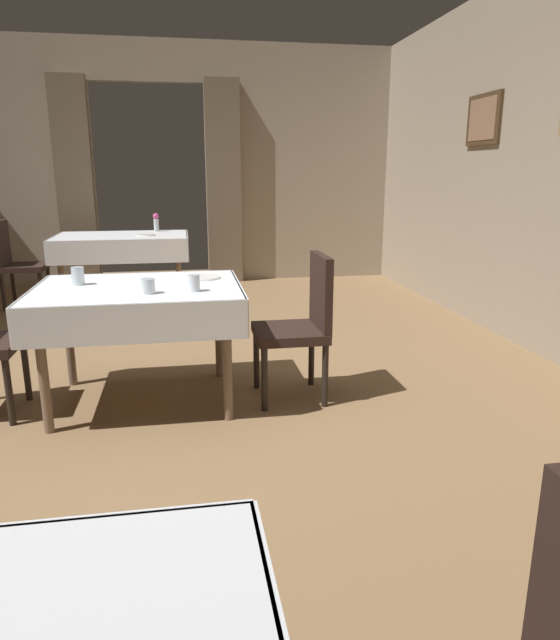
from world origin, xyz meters
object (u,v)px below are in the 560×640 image
dining_table_far (122,243)px  glass_mid_a (148,286)px  dining_table_mid (139,300)px  chair_mid_right (302,320)px  chair_far_left (16,260)px  glass_mid_b (194,283)px  flower_vase_far (156,222)px  glass_mid_c (78,276)px  plate_mid_d (203,277)px  plate_far_b (146,235)px

dining_table_far → glass_mid_a: (0.46, -3.23, 0.13)m
dining_table_mid → chair_mid_right: 1.02m
chair_far_left → glass_mid_a: 3.51m
chair_far_left → glass_mid_a: bearing=-63.5°
glass_mid_a → glass_mid_b: size_ratio=0.89×
chair_mid_right → flower_vase_far: (-1.02, 3.43, 0.35)m
chair_far_left → glass_mid_c: size_ratio=8.29×
chair_mid_right → glass_mid_a: 0.98m
dining_table_mid → glass_mid_b: 0.42m
chair_mid_right → chair_far_left: same height
glass_mid_b → glass_mid_c: 0.77m
chair_mid_right → chair_far_left: 3.89m
dining_table_far → dining_table_mid: bearing=-82.8°
chair_far_left → glass_mid_a: chair_far_left is taller
dining_table_mid → glass_mid_b: (0.34, -0.22, 0.14)m
flower_vase_far → dining_table_far: bearing=-137.4°
dining_table_mid → glass_mid_a: glass_mid_a is taller
glass_mid_a → plate_mid_d: (0.33, 0.43, -0.04)m
glass_mid_b → plate_far_b: glass_mid_b is taller
plate_mid_d → plate_far_b: same height
glass_mid_c → plate_mid_d: bearing=7.2°
glass_mid_a → dining_table_mid: bearing=107.7°
chair_mid_right → glass_mid_b: chair_mid_right is taller
plate_far_b → glass_mid_b: bearing=-81.9°
chair_mid_right → plate_mid_d: size_ratio=4.10×
plate_mid_d → flower_vase_far: size_ratio=1.08×
glass_mid_c → plate_far_b: size_ratio=0.58×
dining_table_mid → plate_mid_d: size_ratio=5.52×
dining_table_far → flower_vase_far: size_ratio=6.89×
dining_table_mid → chair_far_left: size_ratio=1.34×
glass_mid_b → flower_vase_far: (-0.35, 3.55, 0.06)m
dining_table_far → flower_vase_far: bearing=42.6°
chair_far_left → glass_mid_c: 3.02m
dining_table_far → plate_mid_d: size_ratio=6.37×
dining_table_mid → flower_vase_far: size_ratio=5.97×
plate_mid_d → glass_mid_c: bearing=-172.8°
glass_mid_b → plate_far_b: 3.15m
dining_table_far → glass_mid_b: (0.72, -3.21, 0.14)m
dining_table_far → glass_mid_c: (0.02, -2.90, 0.14)m
flower_vase_far → plate_far_b: size_ratio=1.09×
dining_table_far → glass_mid_a: size_ratio=16.62×
chair_far_left → plate_far_b: bearing=0.3°
glass_mid_a → dining_table_far: bearing=98.0°
glass_mid_b → plate_mid_d: size_ratio=0.43×
chair_far_left → plate_far_b: size_ratio=4.84×
dining_table_mid → dining_table_far: 3.02m
dining_table_mid → flower_vase_far: 3.34m
plate_mid_d → plate_far_b: bearing=100.7°
dining_table_mid → plate_mid_d: 0.46m
chair_far_left → flower_vase_far: flower_vase_far is taller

